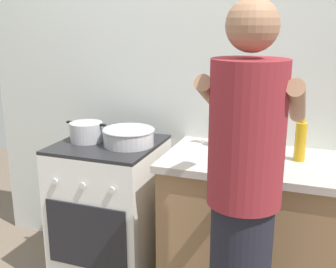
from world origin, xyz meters
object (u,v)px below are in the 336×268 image
at_px(mixing_bowl, 129,136).
at_px(person, 243,211).
at_px(pot, 86,132).
at_px(utensil_crock, 223,130).
at_px(oil_bottle, 300,141).
at_px(spice_bottle, 271,152).
at_px(stove_range, 111,210).

xyz_separation_m(mixing_bowl, person, (0.79, -0.57, -0.09)).
distance_m(pot, person, 1.21).
relative_size(pot, utensil_crock, 0.80).
distance_m(pot, oil_bottle, 1.25).
bearing_deg(spice_bottle, mixing_bowl, -178.94).
distance_m(mixing_bowl, utensil_crock, 0.56).
xyz_separation_m(stove_range, spice_bottle, (0.97, 0.02, 0.49)).
xyz_separation_m(oil_bottle, person, (-0.18, -0.62, -0.15)).
bearing_deg(person, utensil_crock, 109.03).
bearing_deg(oil_bottle, spice_bottle, -166.42).
height_order(pot, mixing_bowl, pot).
xyz_separation_m(pot, mixing_bowl, (0.28, 0.01, -0.00)).
bearing_deg(person, spice_bottle, 86.00).
height_order(stove_range, mixing_bowl, mixing_bowl).
relative_size(oil_bottle, person, 0.15).
xyz_separation_m(pot, spice_bottle, (1.11, 0.03, -0.02)).
height_order(spice_bottle, oil_bottle, oil_bottle).
xyz_separation_m(utensil_crock, oil_bottle, (0.44, -0.11, 0.01)).
bearing_deg(mixing_bowl, spice_bottle, 1.06).
distance_m(stove_range, pot, 0.53).
height_order(pot, person, person).
bearing_deg(pot, utensil_crock, 12.04).
relative_size(stove_range, utensil_crock, 2.71).
bearing_deg(stove_range, person, -31.56).
bearing_deg(oil_bottle, pot, -177.15).
bearing_deg(oil_bottle, person, -106.58).
relative_size(stove_range, person, 0.53).
height_order(stove_range, oil_bottle, oil_bottle).
xyz_separation_m(pot, oil_bottle, (1.25, 0.06, 0.05)).
distance_m(stove_range, mixing_bowl, 0.52).
bearing_deg(utensil_crock, mixing_bowl, -163.18).
bearing_deg(utensil_crock, spice_bottle, -26.45).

